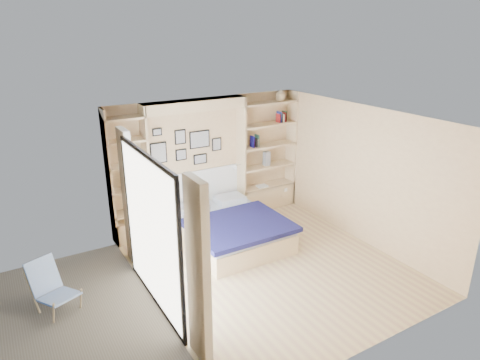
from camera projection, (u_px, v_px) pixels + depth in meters
ground at (269, 265)px, 7.15m from camera, size 4.50×4.50×0.00m
room_shell at (206, 182)px, 7.83m from camera, size 4.50×4.50×4.50m
bed at (229, 228)px, 7.87m from camera, size 1.72×2.22×1.07m
photo_gallery at (186, 146)px, 8.19m from camera, size 1.48×0.02×0.82m
reading_lamps at (199, 173)px, 8.25m from camera, size 1.92×0.12×0.15m
shelf_decor at (257, 134)px, 8.77m from camera, size 3.48×0.23×2.03m
deck at (34, 342)px, 5.42m from camera, size 3.20×4.00×0.05m
deck_chair at (51, 287)px, 5.96m from camera, size 0.68×0.84×0.73m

